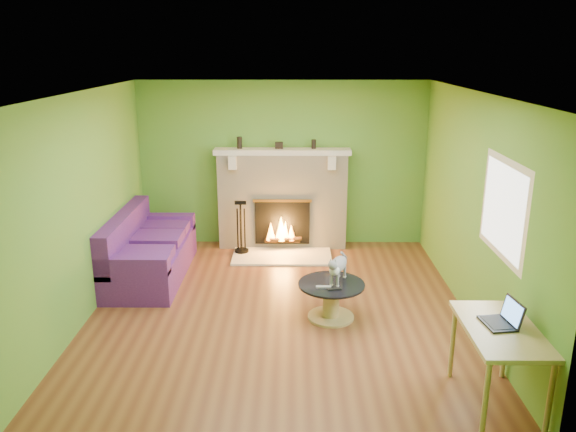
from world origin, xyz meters
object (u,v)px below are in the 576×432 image
Objects in this scene: desk at (500,337)px; cat at (338,267)px; sofa at (147,252)px; coffee_table at (331,298)px.

desk is 1.84× the size of cat.
coffee_table is (2.47, -1.26, -0.10)m from sofa.
cat is (2.55, -1.21, 0.27)m from sofa.
sofa reaches higher than desk.
sofa is 2.58× the size of coffee_table.
cat is at bearing 32.01° from coffee_table.
desk is (3.81, -2.96, 0.34)m from sofa.
cat is at bearing 125.64° from desk.
desk reaches higher than coffee_table.
cat reaches higher than desk.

